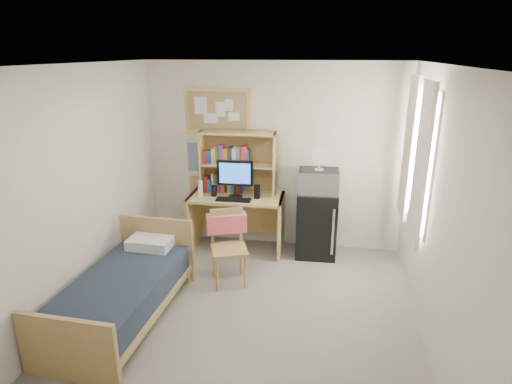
% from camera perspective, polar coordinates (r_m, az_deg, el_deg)
% --- Properties ---
extents(floor, '(3.60, 4.20, 0.02)m').
position_cam_1_polar(floor, '(4.67, -1.67, -17.45)').
color(floor, gray).
rests_on(floor, ground).
extents(ceiling, '(3.60, 4.20, 0.02)m').
position_cam_1_polar(ceiling, '(3.79, -2.05, 16.55)').
color(ceiling, white).
rests_on(ceiling, wall_back).
extents(wall_back, '(3.60, 0.04, 2.60)m').
position_cam_1_polar(wall_back, '(6.02, 2.28, 4.71)').
color(wall_back, silver).
rests_on(wall_back, floor).
extents(wall_front, '(3.60, 0.04, 2.60)m').
position_cam_1_polar(wall_front, '(2.28, -13.52, -20.67)').
color(wall_front, silver).
rests_on(wall_front, floor).
extents(wall_left, '(0.04, 4.20, 2.60)m').
position_cam_1_polar(wall_left, '(4.74, -23.68, -0.67)').
color(wall_left, silver).
rests_on(wall_left, floor).
extents(wall_right, '(0.04, 4.20, 2.60)m').
position_cam_1_polar(wall_right, '(4.09, 23.72, -3.57)').
color(wall_right, silver).
rests_on(wall_right, floor).
extents(window_unit, '(0.10, 1.40, 1.70)m').
position_cam_1_polar(window_unit, '(5.12, 20.70, 4.53)').
color(window_unit, white).
rests_on(window_unit, wall_right).
extents(curtain_left, '(0.04, 0.55, 1.70)m').
position_cam_1_polar(curtain_left, '(4.73, 21.15, 3.42)').
color(curtain_left, white).
rests_on(curtain_left, wall_right).
extents(curtain_right, '(0.04, 0.55, 1.70)m').
position_cam_1_polar(curtain_right, '(5.50, 19.70, 5.53)').
color(curtain_right, white).
rests_on(curtain_right, wall_right).
extents(bulletin_board, '(0.94, 0.03, 0.64)m').
position_cam_1_polar(bulletin_board, '(6.05, -5.14, 10.68)').
color(bulletin_board, '#A28255').
rests_on(bulletin_board, wall_back).
extents(poster_wave, '(0.30, 0.01, 0.42)m').
position_cam_1_polar(poster_wave, '(6.27, -7.78, 4.62)').
color(poster_wave, '#23538C').
rests_on(poster_wave, wall_back).
extents(poster_japan, '(0.28, 0.01, 0.36)m').
position_cam_1_polar(poster_japan, '(6.39, -7.61, 0.52)').
color(poster_japan, red).
rests_on(poster_japan, wall_back).
extents(desk, '(1.31, 0.68, 0.81)m').
position_cam_1_polar(desk, '(6.06, -2.59, -4.13)').
color(desk, '#D8B869').
rests_on(desk, floor).
extents(desk_chair, '(0.59, 0.59, 0.91)m').
position_cam_1_polar(desk_chair, '(5.19, -3.63, -7.56)').
color(desk_chair, tan).
rests_on(desk_chair, floor).
extents(mini_fridge, '(0.56, 0.56, 0.92)m').
position_cam_1_polar(mini_fridge, '(5.96, 8.06, -4.13)').
color(mini_fridge, black).
rests_on(mini_fridge, floor).
extents(bed, '(0.95, 1.81, 0.49)m').
position_cam_1_polar(bed, '(4.83, -17.45, -13.41)').
color(bed, '#1A222F').
rests_on(bed, floor).
extents(hutch, '(1.06, 0.29, 0.86)m').
position_cam_1_polar(hutch, '(5.93, -2.42, 3.91)').
color(hutch, '#D8B869').
rests_on(hutch, desk).
extents(monitor, '(0.49, 0.05, 0.52)m').
position_cam_1_polar(monitor, '(5.78, -2.79, 1.74)').
color(monitor, black).
rests_on(monitor, desk).
extents(keyboard, '(0.47, 0.16, 0.02)m').
position_cam_1_polar(keyboard, '(5.73, -3.03, -1.03)').
color(keyboard, black).
rests_on(keyboard, desk).
extents(speaker_left, '(0.06, 0.06, 0.15)m').
position_cam_1_polar(speaker_left, '(5.90, -5.62, 0.17)').
color(speaker_left, black).
rests_on(speaker_left, desk).
extents(speaker_right, '(0.08, 0.08, 0.18)m').
position_cam_1_polar(speaker_right, '(5.78, 0.15, 0.03)').
color(speaker_right, black).
rests_on(speaker_right, desk).
extents(water_bottle, '(0.07, 0.07, 0.23)m').
position_cam_1_polar(water_bottle, '(5.90, -7.43, 0.46)').
color(water_bottle, white).
rests_on(water_bottle, desk).
extents(hoodie, '(0.51, 0.31, 0.23)m').
position_cam_1_polar(hoodie, '(5.27, -3.96, -4.17)').
color(hoodie, '#EB5964').
rests_on(hoodie, desk_chair).
extents(microwave, '(0.54, 0.42, 0.30)m').
position_cam_1_polar(microwave, '(5.73, 8.33, 1.45)').
color(microwave, '#BBBABF').
rests_on(microwave, mini_fridge).
extents(desk_fan, '(0.24, 0.24, 0.29)m').
position_cam_1_polar(desk_fan, '(5.66, 8.47, 4.31)').
color(desk_fan, white).
rests_on(desk_fan, microwave).
extents(pillow, '(0.52, 0.37, 0.12)m').
position_cam_1_polar(pillow, '(5.27, -13.85, -6.54)').
color(pillow, white).
rests_on(pillow, bed).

